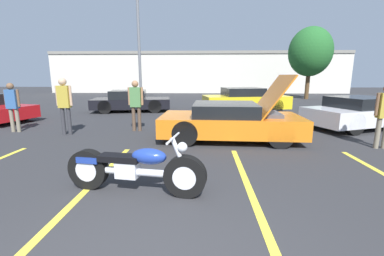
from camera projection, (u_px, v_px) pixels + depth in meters
The scene contains 13 objects.
parking_stripe_middle at pixel (85, 191), 4.31m from camera, with size 0.12×4.90×0.01m, color yellow.
parking_stripe_back at pixel (251, 194), 4.19m from camera, with size 0.12×4.90×0.01m, color yellow.
far_building at pixel (198, 71), 29.05m from camera, with size 32.00×4.20×4.40m.
light_pole at pixel (140, 30), 16.35m from camera, with size 1.21×0.28×8.64m.
tree_background at pixel (310, 52), 20.10m from camera, with size 3.30×3.30×5.60m.
motorcycle at pixel (135, 169), 4.19m from camera, with size 2.37×0.74×0.98m.
show_car_hood_open at pixel (231, 121), 7.66m from camera, with size 4.17×2.09×1.92m.
parked_car_right_row at pixel (361, 113), 9.35m from camera, with size 4.50×3.17×1.14m.
parked_car_mid_right_row at pixel (245, 100), 13.61m from camera, with size 4.63×2.63×1.25m.
parked_car_mid_left_row at pixel (131, 101), 13.73m from camera, with size 4.26×2.46×1.11m.
spectator_near_motorcycle at pixel (12, 103), 8.61m from camera, with size 0.52×0.22×1.66m.
spectator_by_show_car at pixel (136, 101), 8.76m from camera, with size 0.52×0.23×1.73m.
spectator_midground at pixel (64, 101), 8.18m from camera, with size 0.52×0.24×1.83m.
Camera 1 is at (0.58, -1.89, 1.91)m, focal length 24.00 mm.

